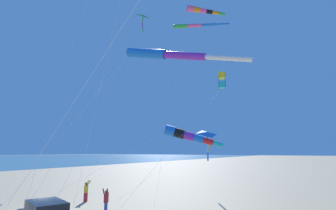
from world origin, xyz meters
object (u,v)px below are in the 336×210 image
Objects in this scene: kite_windsock_rainbow_low_near at (201,10)px; kite_windsock_purple_drifting at (186,135)px; kite_box_orange_high_right at (222,80)px; kite_windsock_green_low_center at (166,55)px; kite_delta_blue_topmost at (143,17)px; person_child_green_jacket at (106,199)px; kite_delta_small_distant at (207,134)px; person_adult_flyer at (86,190)px; kite_windsock_red_high_left at (193,26)px.

kite_windsock_purple_drifting is (2.22, -8.76, -15.42)m from kite_windsock_rainbow_low_near.
kite_windsock_green_low_center is at bearing -93.72° from kite_box_orange_high_right.
kite_delta_blue_topmost is at bearing -99.39° from kite_windsock_rainbow_low_near.
person_child_green_jacket is at bearing -123.71° from kite_delta_blue_topmost.
person_adult_flyer is at bearing -129.73° from kite_delta_small_distant.
kite_delta_blue_topmost is (6.21, -0.20, 15.24)m from person_adult_flyer.
kite_delta_small_distant is at bearing 124.43° from kite_box_orange_high_right.
kite_delta_small_distant is at bearing 50.27° from person_adult_flyer.
person_child_green_jacket is 0.16× the size of kite_windsock_purple_drifting.
kite_windsock_rainbow_low_near is 1.91× the size of kite_windsock_purple_drifting.
kite_delta_blue_topmost is 0.88× the size of kite_windsock_red_high_left.
kite_box_orange_high_right is (5.47, 4.56, -5.52)m from kite_delta_blue_topmost.
kite_windsock_green_low_center reaches higher than person_adult_flyer.
kite_windsock_rainbow_low_near reaches higher than kite_delta_small_distant.
kite_windsock_green_low_center is 8.68m from kite_delta_blue_topmost.
kite_box_orange_high_right reaches higher than kite_windsock_green_low_center.
kite_delta_blue_topmost reaches higher than kite_windsock_green_low_center.
kite_windsock_green_low_center is at bearing -21.21° from person_adult_flyer.
kite_windsock_rainbow_low_near reaches higher than kite_windsock_green_low_center.
kite_windsock_red_high_left is 1.66× the size of kite_box_orange_high_right.
kite_box_orange_high_right is at bearing 20.48° from person_adult_flyer.
person_adult_flyer is at bearing 158.79° from kite_windsock_green_low_center.
kite_delta_blue_topmost is at bearing -97.37° from kite_windsock_red_high_left.
kite_windsock_green_low_center is 1.64× the size of kite_delta_small_distant.
kite_windsock_red_high_left is at bearing -112.15° from kite_windsock_rainbow_low_near.
kite_windsock_purple_drifting reaches higher than person_adult_flyer.
kite_delta_small_distant reaches higher than person_child_green_jacket.
kite_delta_small_distant is 0.49× the size of kite_windsock_red_high_left.
kite_box_orange_high_right reaches higher than person_child_green_jacket.
kite_delta_small_distant is at bearing 79.49° from kite_delta_blue_topmost.
kite_delta_small_distant is at bearing 57.84° from kite_windsock_rainbow_low_near.
person_adult_flyer is at bearing 153.43° from person_child_green_jacket.
kite_windsock_red_high_left reaches higher than kite_delta_blue_topmost.
kite_box_orange_high_right is at bearing -55.57° from kite_delta_small_distant.
kite_windsock_rainbow_low_near is at bearing 128.70° from kite_box_orange_high_right.
kite_windsock_red_high_left is at bearing 82.63° from kite_delta_blue_topmost.
kite_windsock_green_low_center reaches higher than kite_windsock_purple_drifting.
kite_box_orange_high_right reaches higher than kite_delta_small_distant.
person_child_green_jacket is at bearing -105.24° from kite_delta_small_distant.
kite_windsock_purple_drifting is at bearing 2.75° from person_adult_flyer.
kite_windsock_purple_drifting is (5.23, 2.86, 4.73)m from person_child_green_jacket.
kite_delta_blue_topmost is 8.65m from kite_windsock_red_high_left.
kite_delta_small_distant is at bearing 102.40° from kite_windsock_green_low_center.
person_adult_flyer is at bearing -177.25° from kite_windsock_purple_drifting.
kite_windsock_rainbow_low_near is 17.87m from kite_windsock_purple_drifting.
person_child_green_jacket is 0.12× the size of kite_windsock_green_low_center.
kite_windsock_rainbow_low_near is at bearing 75.46° from person_child_green_jacket.
kite_windsock_purple_drifting is at bearing -75.80° from kite_windsock_rainbow_low_near.
kite_delta_small_distant is (3.28, 12.05, 5.38)m from person_child_green_jacket.
kite_windsock_red_high_left is (-3.84, 12.33, 8.36)m from kite_windsock_green_low_center.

